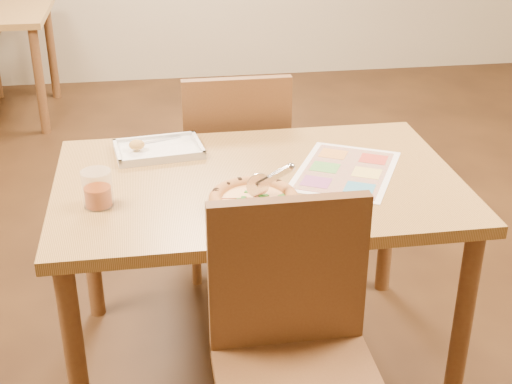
{
  "coord_description": "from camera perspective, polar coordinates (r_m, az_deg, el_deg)",
  "views": [
    {
      "loc": [
        -0.32,
        -2.06,
        1.69
      ],
      "look_at": [
        -0.04,
        -0.2,
        0.77
      ],
      "focal_mm": 50.0,
      "sensor_mm": 36.0,
      "label": 1
    }
  ],
  "objects": [
    {
      "name": "dining_table",
      "position": [
        2.34,
        0.14,
        -0.81
      ],
      "size": [
        1.3,
        0.85,
        0.72
      ],
      "color": "#A67F42",
      "rests_on": "ground"
    },
    {
      "name": "menu",
      "position": [
        2.37,
        7.19,
        1.71
      ],
      "size": [
        0.46,
        0.51,
        0.0
      ],
      "primitive_type": "cube",
      "rotation": [
        0.0,
        0.0,
        -0.48
      ],
      "color": "white",
      "rests_on": "dining_table"
    },
    {
      "name": "pizza",
      "position": [
        2.1,
        -0.18,
        -0.6
      ],
      "size": [
        0.27,
        0.27,
        0.04
      ],
      "rotation": [
        0.0,
        0.0,
        -0.12
      ],
      "color": "#C37E42",
      "rests_on": "plate"
    },
    {
      "name": "glass_tumbler",
      "position": [
        2.16,
        -12.56,
        0.09
      ],
      "size": [
        0.09,
        0.09,
        0.11
      ],
      "rotation": [
        0.0,
        0.0,
        0.33
      ],
      "color": "maroon",
      "rests_on": "dining_table"
    },
    {
      "name": "chair_near",
      "position": [
        1.87,
        3.06,
        -11.0
      ],
      "size": [
        0.42,
        0.42,
        0.47
      ],
      "color": "brown",
      "rests_on": "ground"
    },
    {
      "name": "appetizer_tray",
      "position": [
        2.51,
        -7.93,
        3.34
      ],
      "size": [
        0.32,
        0.24,
        0.06
      ],
      "rotation": [
        0.0,
        0.0,
        0.12
      ],
      "color": "silver",
      "rests_on": "dining_table"
    },
    {
      "name": "plate",
      "position": [
        2.12,
        -0.0,
        -1.05
      ],
      "size": [
        0.33,
        0.33,
        0.01
      ],
      "primitive_type": "cylinder",
      "rotation": [
        0.0,
        0.0,
        0.38
      ],
      "color": "silver",
      "rests_on": "dining_table"
    },
    {
      "name": "chair_far",
      "position": [
        2.91,
        -1.71,
        3.31
      ],
      "size": [
        0.42,
        0.42,
        0.47
      ],
      "rotation": [
        0.0,
        0.0,
        3.14
      ],
      "color": "brown",
      "rests_on": "ground"
    },
    {
      "name": "pizza_cutter",
      "position": [
        2.1,
        1.09,
        1.05
      ],
      "size": [
        0.15,
        0.05,
        0.09
      ],
      "rotation": [
        0.0,
        0.0,
        0.27
      ],
      "color": "silver",
      "rests_on": "pizza"
    }
  ]
}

